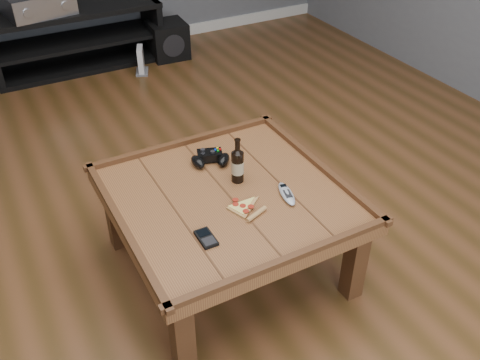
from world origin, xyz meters
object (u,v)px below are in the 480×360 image
remote_control (287,194)px  game_console (141,61)px  av_receiver (37,3)px  game_controller (210,158)px  coffee_table (228,205)px  media_console (77,39)px  pizza_slice (245,208)px  subwoofer (168,40)px  smartphone (206,238)px  beer_bottle (238,164)px

remote_control → game_console: (0.19, 2.51, -0.36)m
remote_control → av_receiver: 2.92m
game_controller → av_receiver: av_receiver is taller
coffee_table → media_console: media_console is taller
media_console → coffee_table: bearing=-90.0°
pizza_slice → av_receiver: (-0.26, 2.87, 0.13)m
game_controller → remote_control: game_controller is taller
coffee_table → media_console: size_ratio=0.74×
game_console → coffee_table: bearing=-78.0°
pizza_slice → remote_control: (0.21, -0.00, 0.01)m
av_receiver → subwoofer: 1.10m
smartphone → subwoofer: (0.96, 2.81, -0.30)m
media_console → smartphone: bearing=-94.1°
beer_bottle → game_controller: bearing=103.6°
pizza_slice → game_controller: bearing=65.9°
coffee_table → game_controller: game_controller is taller
pizza_slice → smartphone: size_ratio=2.06×
beer_bottle → game_controller: (-0.05, 0.19, -0.06)m
media_console → game_console: 0.57m
coffee_table → smartphone: 0.32m
media_console → subwoofer: 0.77m
subwoofer → smartphone: bearing=-105.2°
coffee_table → av_receiver: (-0.25, 2.74, 0.19)m
coffee_table → beer_bottle: 0.19m
pizza_slice → av_receiver: av_receiver is taller
pizza_slice → game_console: size_ratio=1.06×
smartphone → pizza_slice: bearing=22.9°
beer_bottle → pizza_slice: size_ratio=0.94×
subwoofer → game_console: bearing=-144.3°
beer_bottle → pizza_slice: 0.23m
game_controller → av_receiver: size_ratio=0.37×
beer_bottle → av_receiver: same height
remote_control → av_receiver: av_receiver is taller
pizza_slice → remote_control: size_ratio=1.31×
pizza_slice → game_console: bearing=60.9°
pizza_slice → remote_control: bearing=-21.2°
remote_control → subwoofer: remote_control is taller
coffee_table → subwoofer: (0.75, 2.59, -0.24)m
subwoofer → media_console: bearing=171.3°
remote_control → game_console: size_ratio=0.81×
coffee_table → game_controller: 0.28m
remote_control → av_receiver: size_ratio=0.33×
coffee_table → game_console: size_ratio=4.64×
beer_bottle → game_controller: size_ratio=1.11×
beer_bottle → game_controller: beer_bottle is taller
pizza_slice → subwoofer: (0.73, 2.72, -0.30)m
game_controller → av_receiver: 2.50m
beer_bottle → game_controller: 0.21m
pizza_slice → smartphone: pizza_slice is taller
media_console → beer_bottle: size_ratio=6.32×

